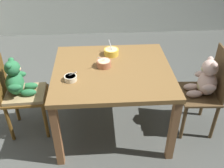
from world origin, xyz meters
The scene contains 7 objects.
ground_plane centered at (0.00, 0.00, -0.02)m, with size 5.20×5.20×0.04m.
dining_table centered at (0.00, 0.00, 0.64)m, with size 1.12×1.01×0.73m.
teddy_chair_near_right centered at (0.92, -0.05, 0.56)m, with size 0.39×0.44×0.91m.
teddy_chair_near_left centered at (-0.91, 0.03, 0.55)m, with size 0.43×0.38×0.85m.
porridge_bowl_terracotta_center centered at (-0.08, 0.06, 0.77)m, with size 0.14×0.14×0.13m.
porridge_bowl_yellow_far_center centered at (0.01, 0.29, 0.77)m, with size 0.15×0.16×0.14m.
porridge_bowl_cream_near_left centered at (-0.38, -0.16, 0.76)m, with size 0.12×0.11×0.10m.
Camera 1 is at (-0.14, -2.08, 2.01)m, focal length 41.46 mm.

